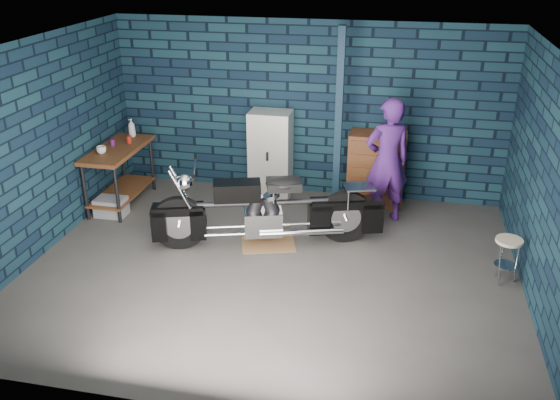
{
  "coord_description": "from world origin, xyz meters",
  "views": [
    {
      "loc": [
        1.42,
        -6.25,
        3.82
      ],
      "look_at": [
        0.04,
        0.3,
        0.8
      ],
      "focal_mm": 38.0,
      "sensor_mm": 36.0,
      "label": 1
    }
  ],
  "objects_px": {
    "tool_chest": "(376,169)",
    "storage_bin": "(111,207)",
    "locker": "(271,154)",
    "workbench": "(120,176)",
    "person": "(387,161)",
    "motorcycle": "(268,205)",
    "shop_stool": "(506,261)"
  },
  "relations": [
    {
      "from": "locker",
      "to": "shop_stool",
      "type": "distance_m",
      "value": 3.86
    },
    {
      "from": "motorcycle",
      "to": "locker",
      "type": "height_order",
      "value": "locker"
    },
    {
      "from": "person",
      "to": "shop_stool",
      "type": "distance_m",
      "value": 2.15
    },
    {
      "from": "person",
      "to": "locker",
      "type": "bearing_deg",
      "value": -40.78
    },
    {
      "from": "workbench",
      "to": "person",
      "type": "relative_size",
      "value": 0.77
    },
    {
      "from": "storage_bin",
      "to": "locker",
      "type": "xyz_separation_m",
      "value": [
        2.14,
        1.23,
        0.55
      ]
    },
    {
      "from": "motorcycle",
      "to": "locker",
      "type": "xyz_separation_m",
      "value": [
        -0.33,
        1.62,
        0.11
      ]
    },
    {
      "from": "person",
      "to": "storage_bin",
      "type": "height_order",
      "value": "person"
    },
    {
      "from": "shop_stool",
      "to": "person",
      "type": "bearing_deg",
      "value": 136.61
    },
    {
      "from": "workbench",
      "to": "person",
      "type": "height_order",
      "value": "person"
    },
    {
      "from": "motorcycle",
      "to": "tool_chest",
      "type": "relative_size",
      "value": 2.31
    },
    {
      "from": "motorcycle",
      "to": "person",
      "type": "xyz_separation_m",
      "value": [
        1.47,
        1.07,
        0.33
      ]
    },
    {
      "from": "person",
      "to": "storage_bin",
      "type": "relative_size",
      "value": 4.16
    },
    {
      "from": "motorcycle",
      "to": "storage_bin",
      "type": "relative_size",
      "value": 5.97
    },
    {
      "from": "storage_bin",
      "to": "tool_chest",
      "type": "xyz_separation_m",
      "value": [
        3.78,
        1.23,
        0.43
      ]
    },
    {
      "from": "workbench",
      "to": "storage_bin",
      "type": "xyz_separation_m",
      "value": [
        0.02,
        -0.42,
        -0.32
      ]
    },
    {
      "from": "person",
      "to": "shop_stool",
      "type": "relative_size",
      "value": 3.16
    },
    {
      "from": "person",
      "to": "motorcycle",
      "type": "bearing_deg",
      "value": 12.32
    },
    {
      "from": "workbench",
      "to": "storage_bin",
      "type": "distance_m",
      "value": 0.53
    },
    {
      "from": "locker",
      "to": "storage_bin",
      "type": "bearing_deg",
      "value": -150.09
    },
    {
      "from": "person",
      "to": "tool_chest",
      "type": "bearing_deg",
      "value": -97.4
    },
    {
      "from": "storage_bin",
      "to": "tool_chest",
      "type": "relative_size",
      "value": 0.39
    },
    {
      "from": "workbench",
      "to": "motorcycle",
      "type": "xyz_separation_m",
      "value": [
        2.49,
        -0.81,
        0.12
      ]
    },
    {
      "from": "motorcycle",
      "to": "person",
      "type": "distance_m",
      "value": 1.85
    },
    {
      "from": "tool_chest",
      "to": "storage_bin",
      "type": "bearing_deg",
      "value": -161.95
    },
    {
      "from": "locker",
      "to": "person",
      "type": "bearing_deg",
      "value": -17.06
    },
    {
      "from": "workbench",
      "to": "motorcycle",
      "type": "height_order",
      "value": "motorcycle"
    },
    {
      "from": "tool_chest",
      "to": "shop_stool",
      "type": "relative_size",
      "value": 1.96
    },
    {
      "from": "storage_bin",
      "to": "motorcycle",
      "type": "bearing_deg",
      "value": -8.97
    },
    {
      "from": "tool_chest",
      "to": "shop_stool",
      "type": "distance_m",
      "value": 2.59
    },
    {
      "from": "storage_bin",
      "to": "locker",
      "type": "distance_m",
      "value": 2.53
    },
    {
      "from": "workbench",
      "to": "tool_chest",
      "type": "relative_size",
      "value": 1.24
    }
  ]
}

